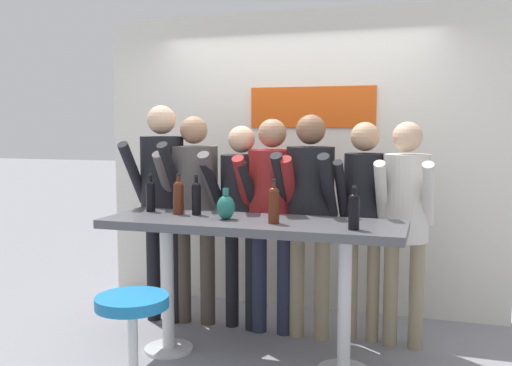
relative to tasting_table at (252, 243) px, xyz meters
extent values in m
plane|color=gray|center=(0.00, 0.00, -0.86)|extent=(40.00, 40.00, 0.00)
cube|color=silver|center=(0.00, 1.35, 0.49)|extent=(3.71, 0.10, 2.70)
cube|color=#DB5114|center=(0.15, 1.29, 0.98)|extent=(1.13, 0.02, 0.36)
cube|color=#4C4C51|center=(0.00, 0.00, 0.13)|extent=(2.11, 0.66, 0.06)
cylinder|color=silver|center=(-0.65, 0.00, -0.35)|extent=(0.09, 0.09, 0.96)
cylinder|color=silver|center=(-0.65, 0.00, -0.85)|extent=(0.36, 0.36, 0.02)
cylinder|color=silver|center=(0.65, 0.00, -0.35)|extent=(0.09, 0.09, 0.96)
cylinder|color=silver|center=(-0.50, -0.78, -0.54)|extent=(0.06, 0.06, 0.59)
cylinder|color=#1972B2|center=(-0.50, -0.78, -0.24)|extent=(0.44, 0.44, 0.07)
cylinder|color=black|center=(-1.07, 0.58, -0.42)|extent=(0.12, 0.12, 0.88)
cylinder|color=black|center=(-0.88, 0.58, -0.42)|extent=(0.12, 0.12, 0.88)
cylinder|color=black|center=(-0.98, 0.58, 0.37)|extent=(0.36, 0.36, 0.70)
sphere|color=#D6AD89|center=(-0.98, 0.58, 0.86)|extent=(0.24, 0.24, 0.24)
cylinder|color=black|center=(-1.15, 0.41, 0.42)|extent=(0.09, 0.41, 0.54)
cylinder|color=black|center=(-0.80, 0.41, 0.42)|extent=(0.09, 0.41, 0.54)
cylinder|color=#473D33|center=(-0.81, 0.61, -0.44)|extent=(0.13, 0.13, 0.84)
cylinder|color=#473D33|center=(-0.59, 0.63, -0.44)|extent=(0.13, 0.13, 0.84)
cylinder|color=#514C4C|center=(-0.70, 0.62, 0.31)|extent=(0.42, 0.42, 0.66)
sphere|color=#9E7556|center=(-0.70, 0.62, 0.78)|extent=(0.23, 0.23, 0.23)
cylinder|color=#514C4C|center=(-0.87, 0.44, 0.36)|extent=(0.12, 0.41, 0.52)
cylinder|color=#514C4C|center=(-0.50, 0.47, 0.36)|extent=(0.12, 0.41, 0.52)
cylinder|color=black|center=(-0.38, 0.63, -0.46)|extent=(0.11, 0.11, 0.80)
cylinder|color=black|center=(-0.19, 0.60, -0.46)|extent=(0.11, 0.11, 0.80)
cylinder|color=black|center=(-0.28, 0.62, 0.26)|extent=(0.40, 0.40, 0.63)
sphere|color=#D6AD89|center=(-0.28, 0.62, 0.70)|extent=(0.22, 0.22, 0.22)
cylinder|color=black|center=(-0.47, 0.49, 0.31)|extent=(0.15, 0.38, 0.49)
cylinder|color=black|center=(-0.15, 0.44, 0.31)|extent=(0.15, 0.38, 0.49)
cylinder|color=#23283D|center=(-0.12, 0.58, -0.44)|extent=(0.12, 0.12, 0.83)
cylinder|color=#23283D|center=(0.09, 0.59, -0.44)|extent=(0.12, 0.12, 0.83)
cylinder|color=maroon|center=(-0.02, 0.58, 0.30)|extent=(0.39, 0.39, 0.65)
sphere|color=#9E7556|center=(-0.02, 0.58, 0.75)|extent=(0.22, 0.22, 0.22)
cylinder|color=maroon|center=(-0.20, 0.42, 0.34)|extent=(0.10, 0.40, 0.51)
cylinder|color=maroon|center=(0.17, 0.43, 0.34)|extent=(0.10, 0.40, 0.51)
cylinder|color=gray|center=(0.19, 0.58, -0.44)|extent=(0.12, 0.12, 0.84)
cylinder|color=gray|center=(0.39, 0.57, -0.44)|extent=(0.12, 0.12, 0.84)
cylinder|color=black|center=(0.29, 0.57, 0.32)|extent=(0.39, 0.39, 0.67)
sphere|color=brown|center=(0.29, 0.57, 0.78)|extent=(0.23, 0.23, 0.23)
cylinder|color=black|center=(0.11, 0.42, 0.37)|extent=(0.11, 0.40, 0.52)
cylinder|color=black|center=(0.46, 0.40, 0.37)|extent=(0.11, 0.40, 0.52)
cylinder|color=gray|center=(0.61, 0.65, -0.45)|extent=(0.10, 0.10, 0.82)
cylinder|color=gray|center=(0.78, 0.65, -0.45)|extent=(0.10, 0.10, 0.82)
cylinder|color=black|center=(0.69, 0.65, 0.28)|extent=(0.31, 0.31, 0.65)
sphere|color=tan|center=(0.69, 0.65, 0.73)|extent=(0.22, 0.22, 0.22)
cylinder|color=black|center=(0.54, 0.50, 0.33)|extent=(0.09, 0.38, 0.49)
cylinder|color=black|center=(0.83, 0.49, 0.33)|extent=(0.09, 0.38, 0.49)
cylinder|color=gray|center=(0.91, 0.60, -0.45)|extent=(0.11, 0.11, 0.82)
cylinder|color=gray|center=(1.10, 0.60, -0.45)|extent=(0.11, 0.11, 0.82)
cylinder|color=beige|center=(1.01, 0.60, 0.28)|extent=(0.35, 0.35, 0.65)
sphere|color=#D6AD89|center=(1.01, 0.60, 0.73)|extent=(0.22, 0.22, 0.22)
cylinder|color=beige|center=(0.84, 0.45, 0.33)|extent=(0.09, 0.38, 0.50)
cylinder|color=beige|center=(1.17, 0.44, 0.33)|extent=(0.09, 0.38, 0.50)
cylinder|color=#4C1E0F|center=(-0.60, 0.09, 0.26)|extent=(0.08, 0.08, 0.21)
sphere|color=#4C1E0F|center=(-0.60, 0.09, 0.37)|extent=(0.08, 0.08, 0.08)
cylinder|color=#4C1E0F|center=(-0.60, 0.09, 0.41)|extent=(0.03, 0.03, 0.07)
cylinder|color=black|center=(-0.60, 0.09, 0.45)|extent=(0.03, 0.03, 0.02)
cylinder|color=#4C1E0F|center=(0.18, -0.09, 0.26)|extent=(0.08, 0.08, 0.21)
sphere|color=#4C1E0F|center=(0.18, -0.09, 0.37)|extent=(0.08, 0.08, 0.08)
cylinder|color=#4C1E0F|center=(0.18, -0.09, 0.41)|extent=(0.03, 0.03, 0.07)
cylinder|color=black|center=(0.18, -0.09, 0.45)|extent=(0.03, 0.03, 0.02)
cylinder|color=black|center=(-0.46, 0.10, 0.26)|extent=(0.07, 0.07, 0.21)
sphere|color=black|center=(-0.46, 0.10, 0.37)|extent=(0.07, 0.07, 0.07)
cylinder|color=black|center=(-0.46, 0.10, 0.40)|extent=(0.03, 0.03, 0.07)
cylinder|color=black|center=(-0.46, 0.10, 0.45)|extent=(0.03, 0.03, 0.02)
cylinder|color=black|center=(-0.86, 0.15, 0.26)|extent=(0.07, 0.07, 0.20)
sphere|color=black|center=(-0.86, 0.15, 0.36)|extent=(0.07, 0.07, 0.07)
cylinder|color=black|center=(-0.86, 0.15, 0.40)|extent=(0.03, 0.03, 0.07)
cylinder|color=black|center=(-0.86, 0.15, 0.44)|extent=(0.03, 0.03, 0.01)
cylinder|color=black|center=(0.73, -0.16, 0.26)|extent=(0.07, 0.07, 0.20)
sphere|color=black|center=(0.73, -0.16, 0.35)|extent=(0.07, 0.07, 0.07)
cylinder|color=black|center=(0.73, -0.16, 0.39)|extent=(0.03, 0.03, 0.07)
cylinder|color=black|center=(0.73, -0.16, 0.43)|extent=(0.03, 0.03, 0.01)
ellipsoid|color=#1E665B|center=(-0.18, -0.02, 0.24)|extent=(0.13, 0.13, 0.17)
cylinder|color=#1E665B|center=(-0.18, -0.02, 0.35)|extent=(0.04, 0.04, 0.05)
camera|label=1|loc=(1.19, -3.73, 0.82)|focal=40.00mm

